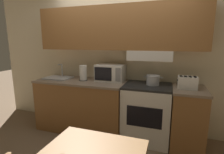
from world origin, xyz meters
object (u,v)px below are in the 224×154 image
Objects in this scene: toaster at (187,82)px; sink_basin at (58,78)px; paper_towel_roll at (83,73)px; microwave at (110,73)px; stove_range at (147,112)px; cooking_pot at (153,80)px.

toaster is 2.25m from sink_basin.
toaster is 1.73m from paper_towel_roll.
stove_range is at bearing -10.34° from microwave.
cooking_pot is 1.75m from sink_basin.
cooking_pot is at bearing 1.57° from sink_basin.
paper_towel_roll reaches higher than stove_range.
cooking_pot is 0.60× the size of sink_basin.
cooking_pot is 0.51m from toaster.
microwave is 1.02× the size of sink_basin.
sink_basin is at bearing -178.43° from cooking_pot.
sink_basin reaches higher than stove_range.
sink_basin is at bearing 179.67° from toaster.
toaster is at bearing -0.33° from sink_basin.
microwave is at bearing 169.66° from stove_range.
stove_range is 0.92m from microwave.
sink_basin is (-1.67, -0.01, 0.49)m from stove_range.
microwave is 1.75× the size of toaster.
paper_towel_roll is at bearing -164.87° from microwave.
toaster is at bearing -0.67° from paper_towel_roll.
paper_towel_roll is (-1.22, -0.04, 0.05)m from cooking_pot.
cooking_pot is at bearing -6.63° from microwave.
paper_towel_roll is (-1.15, -0.00, 0.60)m from stove_range.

